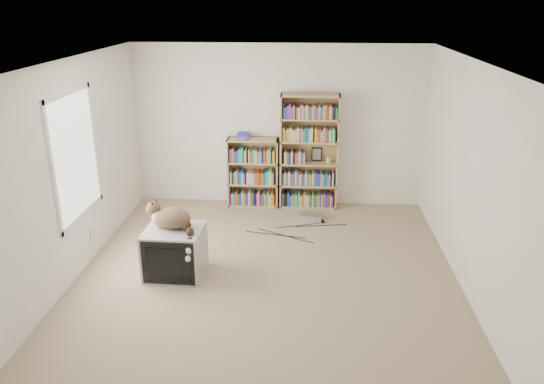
# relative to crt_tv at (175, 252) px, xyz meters

# --- Properties ---
(floor) EXTENTS (4.50, 5.00, 0.01)m
(floor) POSITION_rel_crt_tv_xyz_m (1.09, -0.03, -0.29)
(floor) COLOR tan
(floor) RESTS_ON ground
(wall_back) EXTENTS (4.50, 0.02, 2.50)m
(wall_back) POSITION_rel_crt_tv_xyz_m (1.09, 2.47, 0.96)
(wall_back) COLOR white
(wall_back) RESTS_ON floor
(wall_front) EXTENTS (4.50, 0.02, 2.50)m
(wall_front) POSITION_rel_crt_tv_xyz_m (1.09, -2.53, 0.96)
(wall_front) COLOR white
(wall_front) RESTS_ON floor
(wall_left) EXTENTS (0.02, 5.00, 2.50)m
(wall_left) POSITION_rel_crt_tv_xyz_m (-1.16, -0.03, 0.96)
(wall_left) COLOR white
(wall_left) RESTS_ON floor
(wall_right) EXTENTS (0.02, 5.00, 2.50)m
(wall_right) POSITION_rel_crt_tv_xyz_m (3.34, -0.03, 0.96)
(wall_right) COLOR white
(wall_right) RESTS_ON floor
(ceiling) EXTENTS (4.50, 5.00, 0.02)m
(ceiling) POSITION_rel_crt_tv_xyz_m (1.09, -0.03, 2.21)
(ceiling) COLOR white
(ceiling) RESTS_ON wall_back
(window) EXTENTS (0.02, 1.22, 1.52)m
(window) POSITION_rel_crt_tv_xyz_m (-1.14, 0.17, 1.11)
(window) COLOR white
(window) RESTS_ON wall_left
(crt_tv) EXTENTS (0.69, 0.63, 0.58)m
(crt_tv) POSITION_rel_crt_tv_xyz_m (0.00, 0.00, 0.00)
(crt_tv) COLOR #9E9DA0
(crt_tv) RESTS_ON floor
(cat) EXTENTS (0.66, 0.59, 0.55)m
(cat) POSITION_rel_crt_tv_xyz_m (0.02, -0.01, 0.39)
(cat) COLOR #362216
(cat) RESTS_ON crt_tv
(bookcase_tall) EXTENTS (0.89, 0.30, 1.78)m
(bookcase_tall) POSITION_rel_crt_tv_xyz_m (1.57, 2.33, 0.56)
(bookcase_tall) COLOR #A67E53
(bookcase_tall) RESTS_ON floor
(bookcase_short) EXTENTS (0.79, 0.30, 1.08)m
(bookcase_short) POSITION_rel_crt_tv_xyz_m (0.70, 2.33, 0.21)
(bookcase_short) COLOR #A67E53
(bookcase_short) RESTS_ON floor
(book_stack) EXTENTS (0.19, 0.25, 0.08)m
(book_stack) POSITION_rel_crt_tv_xyz_m (0.56, 2.34, 0.84)
(book_stack) COLOR #BF4319
(book_stack) RESTS_ON bookcase_short
(green_mug) EXTENTS (0.09, 0.09, 0.10)m
(green_mug) POSITION_rel_crt_tv_xyz_m (1.88, 2.31, 0.49)
(green_mug) COLOR #88B734
(green_mug) RESTS_ON bookcase_tall
(framed_print) EXTENTS (0.16, 0.05, 0.21)m
(framed_print) POSITION_rel_crt_tv_xyz_m (1.69, 2.41, 0.54)
(framed_print) COLOR black
(framed_print) RESTS_ON bookcase_tall
(dvd_player) EXTENTS (0.42, 0.35, 0.08)m
(dvd_player) POSITION_rel_crt_tv_xyz_m (1.63, 1.78, -0.25)
(dvd_player) COLOR #ADADB2
(dvd_player) RESTS_ON floor
(wall_outlet) EXTENTS (0.01, 0.08, 0.13)m
(wall_outlet) POSITION_rel_crt_tv_xyz_m (-1.14, 0.34, 0.03)
(wall_outlet) COLOR silver
(wall_outlet) RESTS_ON wall_left
(floor_cables) EXTENTS (1.20, 0.70, 0.01)m
(floor_cables) POSITION_rel_crt_tv_xyz_m (1.46, 1.40, -0.29)
(floor_cables) COLOR black
(floor_cables) RESTS_ON floor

